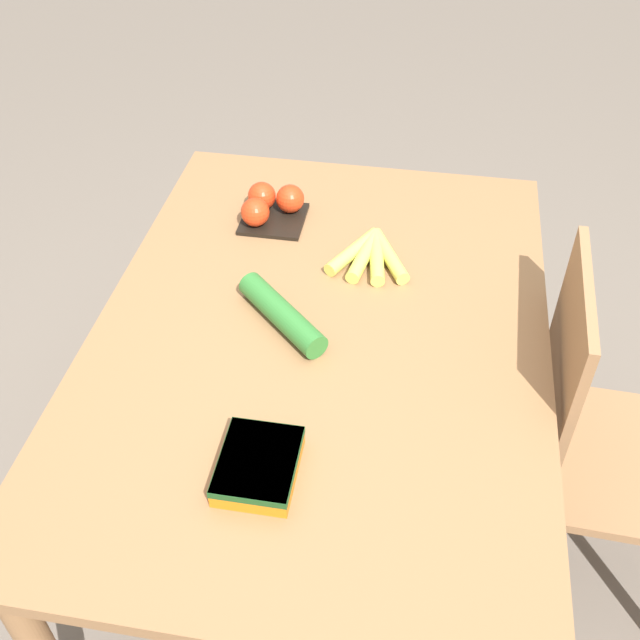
{
  "coord_description": "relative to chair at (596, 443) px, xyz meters",
  "views": [
    {
      "loc": [
        1.14,
        0.19,
        1.82
      ],
      "look_at": [
        0.0,
        0.0,
        0.76
      ],
      "focal_mm": 42.0,
      "sensor_mm": 36.0,
      "label": 1
    }
  ],
  "objects": [
    {
      "name": "ground_plane",
      "position": [
        0.01,
        -0.63,
        -0.47
      ],
      "size": [
        12.0,
        12.0,
        0.0
      ],
      "primitive_type": "plane",
      "color": "#665B51"
    },
    {
      "name": "dining_table",
      "position": [
        0.01,
        -0.63,
        0.17
      ],
      "size": [
        1.37,
        0.96,
        0.73
      ],
      "color": "olive",
      "rests_on": "ground_plane"
    },
    {
      "name": "chair",
      "position": [
        0.0,
        0.0,
        0.0
      ],
      "size": [
        0.44,
        0.42,
        0.92
      ],
      "rotation": [
        0.0,
        0.0,
        3.1
      ],
      "color": "#8E6642",
      "rests_on": "ground_plane"
    },
    {
      "name": "banana_bunch",
      "position": [
        -0.25,
        -0.56,
        0.28
      ],
      "size": [
        0.2,
        0.2,
        0.03
      ],
      "color": "brown",
      "rests_on": "dining_table"
    },
    {
      "name": "tomato_pack",
      "position": [
        -0.38,
        -0.83,
        0.3
      ],
      "size": [
        0.16,
        0.16,
        0.08
      ],
      "color": "black",
      "rests_on": "dining_table"
    },
    {
      "name": "carrot_bag",
      "position": [
        0.39,
        -0.68,
        0.28
      ],
      "size": [
        0.17,
        0.13,
        0.04
      ],
      "color": "orange",
      "rests_on": "dining_table"
    },
    {
      "name": "cucumber_near",
      "position": [
        0.0,
        -0.72,
        0.29
      ],
      "size": [
        0.22,
        0.22,
        0.06
      ],
      "color": "#2D702D",
      "rests_on": "dining_table"
    }
  ]
}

